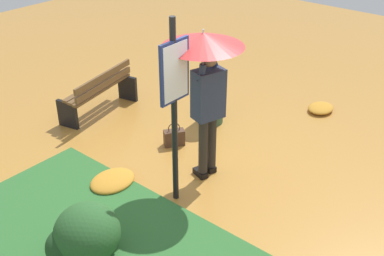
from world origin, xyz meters
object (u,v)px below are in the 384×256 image
Objects in this scene: person_with_umbrella at (205,68)px; info_sign_post at (174,93)px; handbag at (174,137)px; park_bench at (100,91)px; trash_bin at (211,98)px.

info_sign_post is at bearing 2.38° from person_with_umbrella.
info_sign_post is at bearing 42.91° from handbag.
park_bench is at bearing -97.90° from person_with_umbrella.
info_sign_post is 1.83m from handbag.
person_with_umbrella is at bearing 67.19° from handbag.
handbag is at bearing -137.09° from info_sign_post.
handbag is 0.95m from trash_bin.
park_bench is at bearing -59.64° from trash_bin.
info_sign_post is 2.82m from park_bench.
handbag is 1.62m from park_bench.
trash_bin is (-0.90, -0.03, 0.29)m from handbag.
trash_bin is at bearing -178.22° from handbag.
person_with_umbrella reaches higher than trash_bin.
trash_bin is (-1.83, -0.89, -1.03)m from info_sign_post.
info_sign_post reaches higher than handbag.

